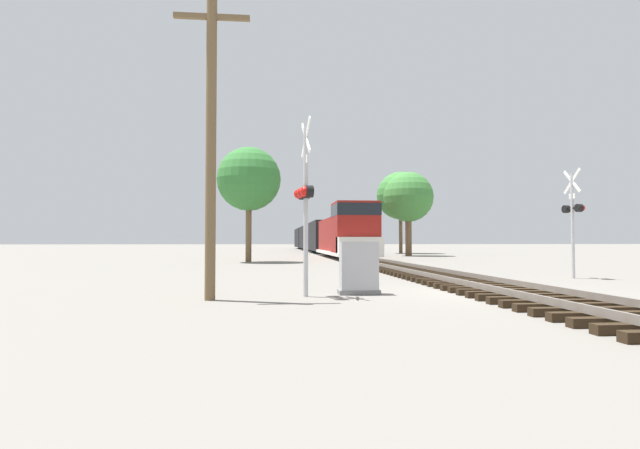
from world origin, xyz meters
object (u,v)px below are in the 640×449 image
at_px(utility_pole, 211,138).
at_px(tree_mid_background, 408,197).
at_px(tree_far_right, 249,179).
at_px(crossing_signal_far, 573,214).
at_px(freight_train, 318,237).
at_px(crossing_signal_near, 305,196).
at_px(tree_deep_background, 401,196).
at_px(relay_cabinet, 359,268).

relative_size(utility_pole, tree_mid_background, 0.94).
bearing_deg(tree_far_right, crossing_signal_far, -50.55).
relative_size(freight_train, tree_mid_background, 8.08).
xyz_separation_m(crossing_signal_near, tree_deep_background, (13.62, 41.96, 3.93)).
distance_m(utility_pole, tree_mid_background, 36.36).
bearing_deg(tree_far_right, tree_mid_background, 41.09).
bearing_deg(utility_pole, freight_train, 81.82).
height_order(utility_pole, tree_mid_background, tree_mid_background).
distance_m(relay_cabinet, tree_far_right, 20.95).
bearing_deg(tree_deep_background, freight_train, 131.52).
relative_size(relay_cabinet, tree_far_right, 0.18).
relative_size(relay_cabinet, utility_pole, 0.19).
bearing_deg(tree_mid_background, tree_deep_background, 79.56).
height_order(utility_pole, tree_deep_background, tree_deep_background).
bearing_deg(crossing_signal_far, tree_mid_background, -8.43).
bearing_deg(crossing_signal_far, freight_train, 1.17).
bearing_deg(tree_far_right, tree_deep_background, 53.46).
xyz_separation_m(freight_train, relay_cabinet, (-3.76, -51.02, -1.19)).
distance_m(tree_mid_background, tree_deep_background, 9.25).
height_order(freight_train, crossing_signal_far, freight_train).
bearing_deg(utility_pole, crossing_signal_near, 12.85).
xyz_separation_m(freight_train, utility_pole, (-7.47, -51.98, 1.98)).
height_order(crossing_signal_near, tree_far_right, tree_far_right).
xyz_separation_m(crossing_signal_far, tree_far_right, (-12.67, 15.40, 3.03)).
xyz_separation_m(utility_pole, tree_mid_background, (14.22, 33.43, 1.62)).
distance_m(crossing_signal_near, relay_cabinet, 2.38).
bearing_deg(crossing_signal_far, tree_deep_background, -10.22).
relative_size(crossing_signal_far, tree_deep_background, 0.45).
distance_m(freight_train, crossing_signal_near, 51.73).
height_order(crossing_signal_near, utility_pole, utility_pole).
relative_size(crossing_signal_near, utility_pole, 0.61).
relative_size(crossing_signal_near, tree_deep_background, 0.49).
height_order(freight_train, utility_pole, utility_pole).
relative_size(relay_cabinet, tree_mid_background, 0.18).
height_order(freight_train, crossing_signal_near, crossing_signal_near).
bearing_deg(crossing_signal_far, crossing_signal_near, 110.93).
height_order(crossing_signal_near, tree_mid_background, tree_mid_background).
relative_size(crossing_signal_far, tree_far_right, 0.54).
bearing_deg(tree_far_right, crossing_signal_near, -83.66).
height_order(utility_pole, tree_far_right, tree_far_right).
distance_m(crossing_signal_far, relay_cabinet, 10.23).
distance_m(utility_pole, tree_far_right, 21.08).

